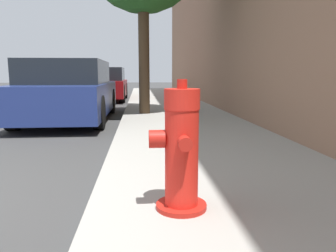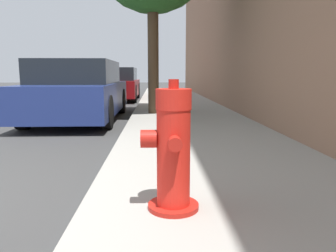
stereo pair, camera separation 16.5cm
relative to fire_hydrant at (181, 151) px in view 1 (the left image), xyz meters
name	(u,v)px [view 1 (the left image)]	position (x,y,z in m)	size (l,w,h in m)	color
sidewalk_slab	(254,204)	(0.62, 0.18, -0.49)	(2.61, 40.00, 0.14)	#99968E
fire_hydrant	(181,151)	(0.00, 0.00, 0.00)	(0.41, 0.42, 0.93)	red
parked_car_near	(70,92)	(-1.92, 5.63, 0.12)	(1.86, 4.41, 1.40)	navy
parked_car_mid	(103,85)	(-1.77, 11.50, 0.10)	(1.85, 3.81, 1.35)	maroon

